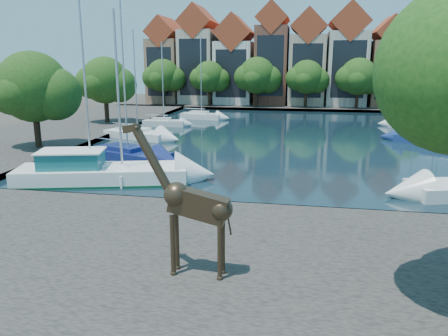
# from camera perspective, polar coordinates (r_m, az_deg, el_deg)

# --- Properties ---
(ground) EXTENTS (160.00, 160.00, 0.00)m
(ground) POSITION_cam_1_polar(r_m,az_deg,el_deg) (23.50, 5.58, -5.76)
(ground) COLOR #38332B
(ground) RESTS_ON ground
(water_basin) EXTENTS (38.00, 50.00, 0.08)m
(water_basin) POSITION_cam_1_polar(r_m,az_deg,el_deg) (46.77, 8.08, 4.08)
(water_basin) COLOR black
(water_basin) RESTS_ON ground
(near_quay) EXTENTS (50.00, 14.00, 0.50)m
(near_quay) POSITION_cam_1_polar(r_m,az_deg,el_deg) (16.97, 3.54, -12.81)
(near_quay) COLOR #46433D
(near_quay) RESTS_ON ground
(far_quay) EXTENTS (60.00, 16.00, 0.50)m
(far_quay) POSITION_cam_1_polar(r_m,az_deg,el_deg) (78.47, 9.09, 8.10)
(far_quay) COLOR #46433D
(far_quay) RESTS_ON ground
(left_quay) EXTENTS (14.00, 52.00, 0.50)m
(left_quay) POSITION_cam_1_polar(r_m,az_deg,el_deg) (53.80, -19.66, 4.90)
(left_quay) COLOR #46433D
(left_quay) RESTS_ON ground
(townhouse_west_end) EXTENTS (5.44, 9.18, 14.93)m
(townhouse_west_end) POSITION_cam_1_polar(r_m,az_deg,el_deg) (81.88, -7.47, 13.38)
(townhouse_west_end) COLOR #966E52
(townhouse_west_end) RESTS_ON far_quay
(townhouse_west_mid) EXTENTS (5.94, 9.18, 16.79)m
(townhouse_west_mid) POSITION_cam_1_polar(r_m,az_deg,el_deg) (80.28, -3.28, 14.09)
(townhouse_west_mid) COLOR #C3B096
(townhouse_west_mid) RESTS_ON far_quay
(townhouse_west_inner) EXTENTS (6.43, 9.18, 15.15)m
(townhouse_west_inner) POSITION_cam_1_polar(r_m,az_deg,el_deg) (79.02, 1.45, 13.47)
(townhouse_west_inner) COLOR silver
(townhouse_west_inner) RESTS_ON far_quay
(townhouse_center) EXTENTS (5.44, 9.18, 16.93)m
(townhouse_center) POSITION_cam_1_polar(r_m,az_deg,el_deg) (78.28, 6.31, 14.13)
(townhouse_center) COLOR brown
(townhouse_center) RESTS_ON far_quay
(townhouse_east_inner) EXTENTS (5.94, 9.18, 15.79)m
(townhouse_east_inner) POSITION_cam_1_polar(r_m,az_deg,el_deg) (78.07, 10.82, 13.51)
(townhouse_east_inner) COLOR tan
(townhouse_east_inner) RESTS_ON far_quay
(townhouse_east_mid) EXTENTS (6.43, 9.18, 16.65)m
(townhouse_east_mid) POSITION_cam_1_polar(r_m,az_deg,el_deg) (78.36, 15.72, 13.52)
(townhouse_east_mid) COLOR beige
(townhouse_east_mid) RESTS_ON far_quay
(townhouse_east_end) EXTENTS (5.44, 9.18, 14.43)m
(townhouse_east_end) POSITION_cam_1_polar(r_m,az_deg,el_deg) (79.20, 20.46, 12.45)
(townhouse_east_end) COLOR brown
(townhouse_east_end) RESTS_ON far_quay
(far_tree_far_west) EXTENTS (7.28, 5.60, 7.68)m
(far_tree_far_west) POSITION_cam_1_polar(r_m,az_deg,el_deg) (76.36, -7.88, 11.71)
(far_tree_far_west) COLOR #332114
(far_tree_far_west) RESTS_ON far_quay
(far_tree_west) EXTENTS (6.76, 5.20, 7.36)m
(far_tree_west) POSITION_cam_1_polar(r_m,az_deg,el_deg) (74.28, -1.88, 11.69)
(far_tree_west) COLOR #332114
(far_tree_west) RESTS_ON far_quay
(far_tree_mid_west) EXTENTS (7.80, 6.00, 8.00)m
(far_tree_mid_west) POSITION_cam_1_polar(r_m,az_deg,el_deg) (73.01, 4.41, 11.78)
(far_tree_mid_west) COLOR #332114
(far_tree_mid_west) RESTS_ON far_quay
(far_tree_mid_east) EXTENTS (7.02, 5.40, 7.52)m
(far_tree_mid_east) POSITION_cam_1_polar(r_m,az_deg,el_deg) (72.63, 10.82, 11.45)
(far_tree_mid_east) COLOR #332114
(far_tree_mid_east) RESTS_ON far_quay
(far_tree_east) EXTENTS (7.54, 5.80, 7.84)m
(far_tree_east) POSITION_cam_1_polar(r_m,az_deg,el_deg) (73.11, 17.22, 11.18)
(far_tree_east) COLOR #332114
(far_tree_east) RESTS_ON far_quay
(far_tree_far_east) EXTENTS (6.76, 5.20, 7.36)m
(far_tree_far_east) POSITION_cam_1_polar(r_m,az_deg,el_deg) (74.45, 23.43, 10.59)
(far_tree_far_east) COLOR #332114
(far_tree_far_east) RESTS_ON far_quay
(side_tree_left_near) EXTENTS (7.80, 6.00, 8.20)m
(side_tree_left_near) POSITION_cam_1_polar(r_m,az_deg,el_deg) (40.95, -23.54, 9.40)
(side_tree_left_near) COLOR #332114
(side_tree_left_near) RESTS_ON left_quay
(side_tree_left_far) EXTENTS (7.28, 5.60, 7.88)m
(side_tree_left_far) POSITION_cam_1_polar(r_m,az_deg,el_deg) (55.41, -15.20, 10.81)
(side_tree_left_far) COLOR #332114
(side_tree_left_far) RESTS_ON left_quay
(giraffe_statue) EXTENTS (3.71, 0.68, 5.31)m
(giraffe_statue) POSITION_cam_1_polar(r_m,az_deg,el_deg) (15.01, -4.41, -4.64)
(giraffe_statue) COLOR #392B1C
(giraffe_statue) RESTS_ON near_quay
(motorsailer) EXTENTS (11.40, 5.84, 10.84)m
(motorsailer) POSITION_cam_1_polar(r_m,az_deg,el_deg) (29.73, -16.29, -0.24)
(motorsailer) COLOR white
(motorsailer) RESTS_ON water_basin
(sailboat_left_a) EXTENTS (6.20, 3.02, 11.91)m
(sailboat_left_a) POSITION_cam_1_polar(r_m,az_deg,el_deg) (30.31, -16.91, -0.41)
(sailboat_left_a) COLOR white
(sailboat_left_a) RESTS_ON water_basin
(sailboat_left_b) EXTENTS (7.83, 5.16, 13.36)m
(sailboat_left_b) POSITION_cam_1_polar(r_m,az_deg,el_deg) (35.80, -12.44, 2.00)
(sailboat_left_b) COLOR navy
(sailboat_left_b) RESTS_ON water_basin
(sailboat_left_c) EXTENTS (7.52, 4.59, 10.76)m
(sailboat_left_c) POSITION_cam_1_polar(r_m,az_deg,el_deg) (45.93, -11.20, 4.55)
(sailboat_left_c) COLOR white
(sailboat_left_c) RESTS_ON water_basin
(sailboat_left_d) EXTENTS (5.15, 2.15, 9.95)m
(sailboat_left_d) POSITION_cam_1_polar(r_m,az_deg,el_deg) (54.07, -7.84, 6.06)
(sailboat_left_d) COLOR silver
(sailboat_left_d) RESTS_ON water_basin
(sailboat_left_e) EXTENTS (5.85, 2.77, 11.04)m
(sailboat_left_e) POSITION_cam_1_polar(r_m,az_deg,el_deg) (60.21, -2.96, 6.98)
(sailboat_left_e) COLOR silver
(sailboat_left_e) RESTS_ON water_basin
(sailboat_right_b) EXTENTS (7.57, 5.19, 11.74)m
(sailboat_right_b) POSITION_cam_1_polar(r_m,az_deg,el_deg) (46.58, 25.87, 3.55)
(sailboat_right_b) COLOR navy
(sailboat_right_b) RESTS_ON water_basin
(sailboat_right_c) EXTENTS (4.80, 2.96, 7.82)m
(sailboat_right_c) POSITION_cam_1_polar(r_m,az_deg,el_deg) (47.75, 26.38, 3.62)
(sailboat_right_c) COLOR white
(sailboat_right_c) RESTS_ON water_basin
(sailboat_right_d) EXTENTS (6.29, 3.24, 8.54)m
(sailboat_right_d) POSITION_cam_1_polar(r_m,az_deg,el_deg) (57.25, 23.75, 5.43)
(sailboat_right_d) COLOR silver
(sailboat_right_d) RESTS_ON water_basin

